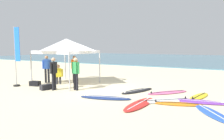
# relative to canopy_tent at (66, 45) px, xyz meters

# --- Properties ---
(ground_plane) EXTENTS (80.00, 80.00, 0.00)m
(ground_plane) POSITION_rel_canopy_tent_xyz_m (2.26, -0.35, -2.39)
(ground_plane) COLOR beige
(sea) EXTENTS (80.00, 36.00, 0.10)m
(sea) POSITION_rel_canopy_tent_xyz_m (2.26, 30.81, -2.34)
(sea) COLOR teal
(sea) RESTS_ON ground
(canopy_tent) EXTENTS (3.00, 3.00, 2.75)m
(canopy_tent) POSITION_rel_canopy_tent_xyz_m (0.00, 0.00, 0.00)
(canopy_tent) COLOR #B7B7BC
(canopy_tent) RESTS_ON ground
(surfboard_orange) EXTENTS (2.03, 1.08, 0.19)m
(surfboard_orange) POSITION_rel_canopy_tent_xyz_m (6.86, -1.39, -2.35)
(surfboard_orange) COLOR orange
(surfboard_orange) RESTS_ON ground
(surfboard_yellow) EXTENTS (0.88, 1.94, 0.19)m
(surfboard_yellow) POSITION_rel_canopy_tent_xyz_m (7.47, 0.32, -2.35)
(surfboard_yellow) COLOR yellow
(surfboard_yellow) RESTS_ON ground
(surfboard_black) EXTENTS (1.29, 2.22, 0.19)m
(surfboard_black) POSITION_rel_canopy_tent_xyz_m (4.57, 0.10, -2.35)
(surfboard_black) COLOR black
(surfboard_black) RESTS_ON ground
(surfboard_red) EXTENTS (0.73, 2.40, 0.19)m
(surfboard_red) POSITION_rel_canopy_tent_xyz_m (5.60, -2.16, -2.35)
(surfboard_red) COLOR red
(surfboard_red) RESTS_ON ground
(surfboard_pink) EXTENTS (1.90, 2.11, 0.19)m
(surfboard_pink) POSITION_rel_canopy_tent_xyz_m (6.01, 0.48, -2.35)
(surfboard_pink) COLOR pink
(surfboard_pink) RESTS_ON ground
(surfboard_blue) EXTENTS (1.61, 2.05, 0.19)m
(surfboard_blue) POSITION_rel_canopy_tent_xyz_m (8.18, -2.01, -2.35)
(surfboard_blue) COLOR blue
(surfboard_blue) RESTS_ON ground
(surfboard_navy) EXTENTS (2.38, 1.23, 0.19)m
(surfboard_navy) POSITION_rel_canopy_tent_xyz_m (3.90, -1.95, -2.35)
(surfboard_navy) COLOR navy
(surfboard_navy) RESTS_ON ground
(surfboard_purple) EXTENTS (2.57, 1.03, 0.19)m
(surfboard_purple) POSITION_rel_canopy_tent_xyz_m (7.46, -0.63, -2.35)
(surfboard_purple) COLOR purple
(surfboard_purple) RESTS_ON ground
(surfboard_white) EXTENTS (2.37, 2.22, 0.19)m
(surfboard_white) POSITION_rel_canopy_tent_xyz_m (6.27, -1.19, -2.35)
(surfboard_white) COLOR white
(surfboard_white) RESTS_ON ground
(person_orange) EXTENTS (0.22, 0.55, 1.71)m
(person_orange) POSITION_rel_canopy_tent_xyz_m (0.11, 0.58, -1.40)
(person_orange) COLOR #2D2D33
(person_orange) RESTS_ON ground
(person_black) EXTENTS (0.30, 0.54, 1.71)m
(person_black) POSITION_rel_canopy_tent_xyz_m (0.61, -1.70, -1.40)
(person_black) COLOR black
(person_black) RESTS_ON ground
(person_blue) EXTENTS (0.43, 0.41, 1.71)m
(person_blue) POSITION_rel_canopy_tent_xyz_m (-1.42, -0.26, -1.40)
(person_blue) COLOR black
(person_blue) RESTS_ON ground
(person_green) EXTENTS (0.54, 0.29, 1.71)m
(person_green) POSITION_rel_canopy_tent_xyz_m (1.64, -1.18, -1.40)
(person_green) COLOR black
(person_green) RESTS_ON ground
(person_yellow) EXTENTS (0.43, 0.41, 1.20)m
(person_yellow) POSITION_rel_canopy_tent_xyz_m (-0.41, -0.31, -1.73)
(person_yellow) COLOR #2D2D33
(person_yellow) RESTS_ON ground
(banner_flag) EXTENTS (0.60, 0.36, 3.40)m
(banner_flag) POSITION_rel_canopy_tent_xyz_m (-1.93, -2.00, -0.81)
(banner_flag) COLOR #99999E
(banner_flag) RESTS_ON ground
(gear_bag_near_tent) EXTENTS (0.65, 0.44, 0.28)m
(gear_bag_near_tent) POSITION_rel_canopy_tent_xyz_m (-1.20, -1.42, -2.25)
(gear_bag_near_tent) COLOR black
(gear_bag_near_tent) RESTS_ON ground
(gear_bag_by_pole) EXTENTS (0.45, 0.66, 0.28)m
(gear_bag_by_pole) POSITION_rel_canopy_tent_xyz_m (0.17, -1.86, -2.25)
(gear_bag_by_pole) COLOR #232328
(gear_bag_by_pole) RESTS_ON ground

